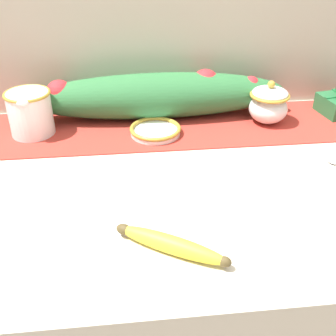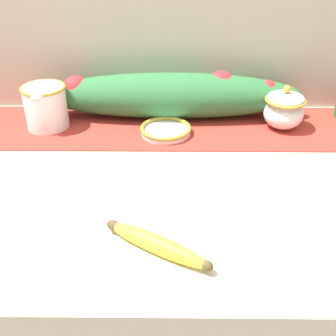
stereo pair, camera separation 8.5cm
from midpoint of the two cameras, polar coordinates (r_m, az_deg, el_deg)
countertop at (r=1.21m, az=2.58°, el=-18.71°), size 1.30×0.75×0.87m
table_runner at (r=1.12m, az=2.77°, el=5.47°), size 1.20×0.26×0.00m
cream_pitcher at (r=1.13m, az=-14.07°, el=8.21°), size 0.11×0.13×0.12m
sugar_bowl at (r=1.15m, az=17.63°, el=7.54°), size 0.11×0.11×0.12m
small_dish at (r=1.08m, az=2.06°, el=5.13°), size 0.13×0.13×0.02m
banana at (r=0.72m, az=2.06°, el=-10.41°), size 0.19×0.13×0.03m
poinsettia_garland at (r=1.16m, az=2.69°, el=9.85°), size 0.71×0.13×0.13m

